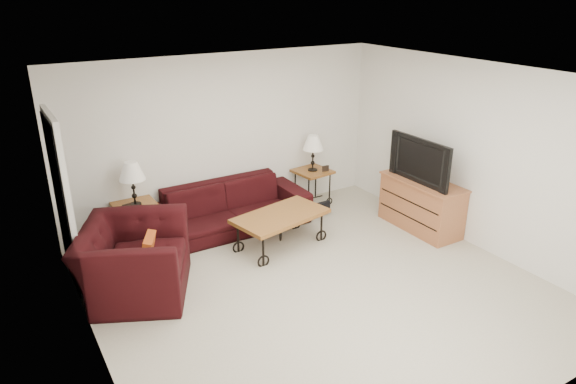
% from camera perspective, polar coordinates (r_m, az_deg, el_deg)
% --- Properties ---
extents(ground, '(5.00, 5.00, 0.00)m').
position_cam_1_polar(ground, '(6.35, 3.31, -10.45)').
color(ground, beige).
rests_on(ground, ground).
extents(wall_back, '(5.00, 0.02, 2.50)m').
position_cam_1_polar(wall_back, '(7.85, -6.82, 5.87)').
color(wall_back, white).
rests_on(wall_back, ground).
extents(wall_front, '(5.00, 0.02, 2.50)m').
position_cam_1_polar(wall_front, '(4.20, 23.59, -10.76)').
color(wall_front, white).
rests_on(wall_front, ground).
extents(wall_left, '(0.02, 5.00, 2.50)m').
position_cam_1_polar(wall_left, '(4.93, -21.30, -5.44)').
color(wall_left, white).
rests_on(wall_left, ground).
extents(wall_right, '(0.02, 5.00, 2.50)m').
position_cam_1_polar(wall_right, '(7.42, 19.77, 3.77)').
color(wall_right, white).
rests_on(wall_right, ground).
extents(ceiling, '(5.00, 5.00, 0.00)m').
position_cam_1_polar(ceiling, '(5.44, 3.89, 12.42)').
color(ceiling, white).
rests_on(ceiling, wall_back).
extents(doorway, '(0.08, 0.94, 2.04)m').
position_cam_1_polar(doorway, '(6.53, -23.54, -1.33)').
color(doorway, black).
rests_on(doorway, ground).
extents(sofa, '(2.35, 0.92, 0.69)m').
position_cam_1_polar(sofa, '(7.66, -6.43, -1.73)').
color(sofa, black).
rests_on(sofa, ground).
extents(side_table_left, '(0.57, 0.57, 0.61)m').
position_cam_1_polar(side_table_left, '(7.45, -16.16, -3.52)').
color(side_table_left, '#965B26').
rests_on(side_table_left, ground).
extents(side_table_right, '(0.60, 0.60, 0.59)m').
position_cam_1_polar(side_table_right, '(8.54, 2.68, 0.54)').
color(side_table_right, '#965B26').
rests_on(side_table_right, ground).
extents(lamp_left, '(0.35, 0.35, 0.61)m').
position_cam_1_polar(lamp_left, '(7.22, -16.66, 0.87)').
color(lamp_left, black).
rests_on(lamp_left, side_table_left).
extents(lamp_right, '(0.37, 0.37, 0.59)m').
position_cam_1_polar(lamp_right, '(8.34, 2.75, 4.30)').
color(lamp_right, black).
rests_on(lamp_right, side_table_right).
extents(photo_frame_left, '(0.12, 0.04, 0.10)m').
position_cam_1_polar(photo_frame_left, '(7.15, -17.28, -1.63)').
color(photo_frame_left, black).
rests_on(photo_frame_left, side_table_left).
extents(photo_frame_right, '(0.12, 0.03, 0.10)m').
position_cam_1_polar(photo_frame_right, '(8.38, 4.15, 2.59)').
color(photo_frame_right, black).
rests_on(photo_frame_right, side_table_right).
extents(coffee_table, '(1.39, 0.94, 0.48)m').
position_cam_1_polar(coffee_table, '(7.17, -0.81, -4.21)').
color(coffee_table, '#965B26').
rests_on(coffee_table, ground).
extents(armchair, '(1.59, 1.67, 0.85)m').
position_cam_1_polar(armchair, '(6.30, -16.51, -7.20)').
color(armchair, black).
rests_on(armchair, ground).
extents(throw_pillow, '(0.26, 0.39, 0.38)m').
position_cam_1_polar(throw_pillow, '(6.24, -15.15, -6.31)').
color(throw_pillow, '#BD4B18').
rests_on(throw_pillow, armchair).
extents(tv_stand, '(0.52, 1.26, 0.75)m').
position_cam_1_polar(tv_stand, '(7.89, 14.42, -1.35)').
color(tv_stand, '#BB7045').
rests_on(tv_stand, ground).
extents(television, '(0.15, 1.12, 0.65)m').
position_cam_1_polar(television, '(7.63, 14.79, 3.47)').
color(television, black).
rests_on(television, tv_stand).
extents(backpack, '(0.40, 0.33, 0.45)m').
position_cam_1_polar(backpack, '(8.15, 3.40, -1.05)').
color(backpack, black).
rests_on(backpack, ground).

